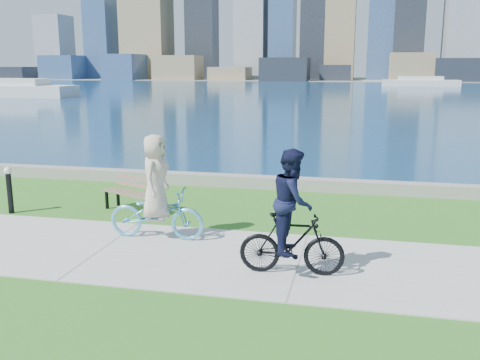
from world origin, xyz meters
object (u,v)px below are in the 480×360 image
object	(u,v)px
bollard_lamp	(9,187)
cyclist_man	(292,223)
park_bench	(134,191)
cyclist_woman	(156,200)

from	to	relation	value
bollard_lamp	cyclist_man	world-z (taller)	cyclist_man
bollard_lamp	park_bench	bearing A→B (deg)	16.62
cyclist_woman	cyclist_man	world-z (taller)	cyclist_man
park_bench	cyclist_man	world-z (taller)	cyclist_man
park_bench	cyclist_man	xyz separation A→B (m)	(4.50, -3.41, 0.44)
bollard_lamp	cyclist_man	bearing A→B (deg)	-18.71
park_bench	cyclist_man	distance (m)	5.66
park_bench	cyclist_man	size ratio (longest dim) A/B	0.78
park_bench	bollard_lamp	xyz separation A→B (m)	(-2.97, -0.89, 0.15)
park_bench	bollard_lamp	size ratio (longest dim) A/B	1.48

